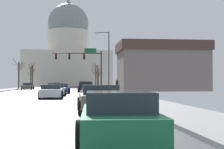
# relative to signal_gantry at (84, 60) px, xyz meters

# --- Properties ---
(ground) EXTENTS (20.00, 180.00, 0.20)m
(ground) POSITION_rel_signal_gantry_xyz_m (-4.77, -12.40, -4.94)
(ground) COLOR #505055
(signal_gantry) EXTENTS (7.91, 0.41, 6.70)m
(signal_gantry) POSITION_rel_signal_gantry_xyz_m (0.00, 0.00, 0.00)
(signal_gantry) COLOR #28282D
(signal_gantry) RESTS_ON ground
(street_lamp_right) EXTENTS (2.11, 0.24, 8.32)m
(street_lamp_right) POSITION_rel_signal_gantry_xyz_m (3.18, -7.21, 0.05)
(street_lamp_right) COLOR #333338
(street_lamp_right) RESTS_ON ground
(capitol_building) EXTENTS (31.44, 18.02, 32.88)m
(capitol_building) POSITION_rel_signal_gantry_xyz_m (-4.77, 69.93, 7.36)
(capitol_building) COLOR beige
(capitol_building) RESTS_ON ground
(pickup_truck_near_00) EXTENTS (2.43, 5.67, 1.50)m
(pickup_truck_near_00) POSITION_rel_signal_gantry_xyz_m (0.30, -4.34, -4.28)
(pickup_truck_near_00) COLOR black
(pickup_truck_near_00) RESTS_ON ground
(sedan_near_01) EXTENTS (2.06, 4.44, 1.23)m
(sedan_near_01) POSITION_rel_signal_gantry_xyz_m (-2.87, -10.83, -4.39)
(sedan_near_01) COLOR navy
(sedan_near_01) RESTS_ON ground
(sedan_near_02) EXTENTS (2.07, 4.29, 1.29)m
(sedan_near_02) POSITION_rel_signal_gantry_xyz_m (-3.08, -17.58, -4.37)
(sedan_near_02) COLOR silver
(sedan_near_02) RESTS_ON ground
(sedan_near_03) EXTENTS (2.13, 4.37, 1.19)m
(sedan_near_03) POSITION_rel_signal_gantry_xyz_m (-3.12, -23.55, -4.39)
(sedan_near_03) COLOR silver
(sedan_near_03) RESTS_ON ground
(sedan_near_04) EXTENTS (1.95, 4.37, 1.17)m
(sedan_near_04) POSITION_rel_signal_gantry_xyz_m (0.45, -30.85, -4.41)
(sedan_near_04) COLOR #9EA3A8
(sedan_near_04) RESTS_ON ground
(sedan_near_05) EXTENTS (2.09, 4.36, 1.28)m
(sedan_near_05) POSITION_rel_signal_gantry_xyz_m (0.28, -37.47, -4.36)
(sedan_near_05) COLOR #6B6056
(sedan_near_05) RESTS_ON ground
(sedan_near_06) EXTENTS (2.06, 4.58, 1.18)m
(sedan_near_06) POSITION_rel_signal_gantry_xyz_m (0.27, -44.93, -4.41)
(sedan_near_06) COLOR #1E7247
(sedan_near_06) RESTS_ON ground
(sedan_oncoming_00) EXTENTS (1.99, 4.48, 1.28)m
(sedan_oncoming_00) POSITION_rel_signal_gantry_xyz_m (-10.21, 9.82, -4.36)
(sedan_oncoming_00) COLOR #6B6056
(sedan_oncoming_00) RESTS_ON ground
(sedan_oncoming_01) EXTENTS (2.13, 4.66, 1.23)m
(sedan_oncoming_01) POSITION_rel_signal_gantry_xyz_m (-6.57, 21.71, -4.39)
(sedan_oncoming_01) COLOR #1E7247
(sedan_oncoming_01) RESTS_ON ground
(sedan_oncoming_02) EXTENTS (2.00, 4.61, 1.29)m
(sedan_oncoming_02) POSITION_rel_signal_gantry_xyz_m (-6.49, 35.48, -4.36)
(sedan_oncoming_02) COLOR navy
(sedan_oncoming_02) RESTS_ON ground
(flank_building_01) EXTENTS (14.22, 9.62, 7.86)m
(flank_building_01) POSITION_rel_signal_gantry_xyz_m (12.74, 0.23, -0.98)
(flank_building_01) COLOR slate
(flank_building_01) RESTS_ON ground
(bare_tree_00) EXTENTS (2.49, 2.68, 4.97)m
(bare_tree_00) POSITION_rel_signal_gantry_xyz_m (4.18, 32.19, -2.39)
(bare_tree_00) COLOR #4C3D2D
(bare_tree_00) RESTS_ON ground
(bare_tree_01) EXTENTS (1.58, 2.48, 6.55)m
(bare_tree_01) POSITION_rel_signal_gantry_xyz_m (-13.07, 36.46, -1.68)
(bare_tree_01) COLOR #4C3D2D
(bare_tree_01) RESTS_ON ground
(bare_tree_02) EXTENTS (2.10, 1.75, 6.61)m
(bare_tree_02) POSITION_rel_signal_gantry_xyz_m (3.85, 38.44, -1.46)
(bare_tree_02) COLOR brown
(bare_tree_02) RESTS_ON ground
(bare_tree_03) EXTENTS (2.12, 2.41, 5.12)m
(bare_tree_03) POSITION_rel_signal_gantry_xyz_m (-12.70, 31.40, -2.12)
(bare_tree_03) COLOR #4C3D2D
(bare_tree_03) RESTS_ON ground
(bare_tree_04) EXTENTS (2.62, 2.11, 4.33)m
(bare_tree_04) POSITION_rel_signal_gantry_xyz_m (3.70, 25.14, -2.65)
(bare_tree_04) COLOR #423328
(bare_tree_04) RESTS_ON ground
(bare_tree_05) EXTENTS (2.59, 1.42, 6.02)m
(bare_tree_05) POSITION_rel_signal_gantry_xyz_m (-12.78, 15.11, -1.95)
(bare_tree_05) COLOR brown
(bare_tree_05) RESTS_ON ground
(bare_tree_06) EXTENTS (2.06, 1.80, 5.37)m
(bare_tree_06) POSITION_rel_signal_gantry_xyz_m (3.32, 19.63, -2.12)
(bare_tree_06) COLOR brown
(bare_tree_06) RESTS_ON ground
(pedestrian_00) EXTENTS (0.35, 0.34, 1.70)m
(pedestrian_00) POSITION_rel_signal_gantry_xyz_m (4.01, -12.19, -3.88)
(pedestrian_00) COLOR #33333D
(pedestrian_00) RESTS_ON ground
(bicycle_parked) EXTENTS (0.12, 1.77, 0.85)m
(bicycle_parked) POSITION_rel_signal_gantry_xyz_m (3.33, -9.59, -4.48)
(bicycle_parked) COLOR black
(bicycle_parked) RESTS_ON ground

